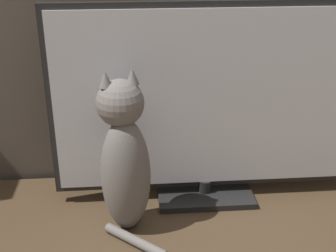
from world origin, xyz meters
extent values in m
cube|color=black|center=(0.26, 1.02, 0.50)|extent=(0.31, 0.19, 0.02)
cylinder|color=black|center=(0.26, 1.02, 0.54)|extent=(0.04, 0.04, 0.04)
cube|color=black|center=(0.26, 1.03, 0.84)|extent=(0.97, 0.02, 0.59)
cube|color=white|center=(0.26, 1.01, 0.84)|extent=(0.93, 0.01, 0.56)
ellipsoid|color=gray|center=(0.00, 0.87, 0.67)|extent=(0.17, 0.16, 0.35)
ellipsoid|color=silver|center=(-0.01, 0.92, 0.65)|extent=(0.09, 0.06, 0.19)
sphere|color=gray|center=(-0.01, 0.90, 0.89)|extent=(0.16, 0.16, 0.13)
cone|color=gray|center=(-0.04, 0.89, 0.96)|extent=(0.04, 0.04, 0.04)
cone|color=gray|center=(0.03, 0.91, 0.96)|extent=(0.04, 0.04, 0.04)
cylinder|color=gray|center=(0.02, 0.78, 0.51)|extent=(0.18, 0.16, 0.03)
camera|label=1|loc=(0.02, -0.29, 1.35)|focal=50.00mm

